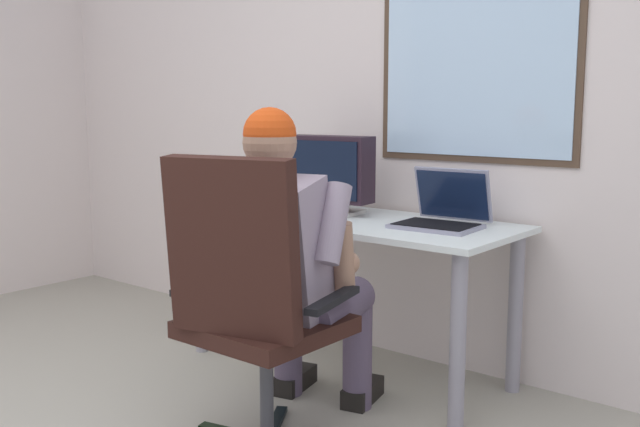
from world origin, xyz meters
TOP-DOWN VIEW (x-y plane):
  - wall_rear at (0.01, 2.13)m, footprint 5.75×0.08m
  - desk at (-0.25, 1.75)m, footprint 1.58×0.65m
  - office_chair at (0.01, 0.86)m, footprint 0.64×0.58m
  - person_seated at (-0.04, 1.12)m, footprint 0.61×0.82m
  - crt_monitor at (-0.38, 1.78)m, footprint 0.43×0.26m
  - laptop at (0.21, 1.82)m, footprint 0.36×0.34m
  - wine_glass at (-0.69, 1.60)m, footprint 0.08×0.08m
  - desk_speaker at (-0.73, 1.86)m, footprint 0.10×0.09m

SIDE VIEW (x-z plane):
  - office_chair at x=0.01m, z-range 0.06..1.13m
  - desk at x=-0.25m, z-range 0.24..0.96m
  - person_seated at x=-0.04m, z-range 0.03..1.25m
  - laptop at x=0.21m, z-range 0.66..0.91m
  - desk_speaker at x=-0.73m, z-range 0.72..0.90m
  - wine_glass at x=-0.69m, z-range 0.75..0.89m
  - crt_monitor at x=-0.38m, z-range 0.74..1.10m
  - wall_rear at x=0.01m, z-range 0.00..2.80m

